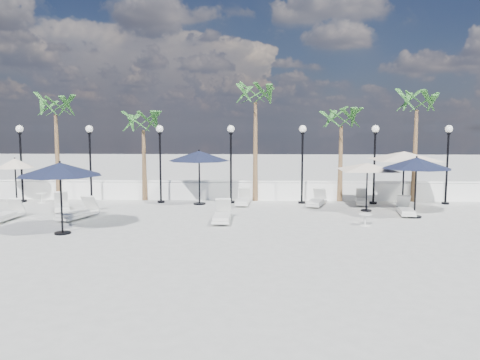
{
  "coord_description": "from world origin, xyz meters",
  "views": [
    {
      "loc": [
        1.24,
        -16.4,
        3.7
      ],
      "look_at": [
        0.56,
        3.35,
        1.5
      ],
      "focal_mm": 35.0,
      "sensor_mm": 36.0,
      "label": 1
    }
  ],
  "objects_px": {
    "lounger_6": "(406,210)",
    "lounger_4": "(317,201)",
    "parasol_navy_right": "(416,163)",
    "parasol_navy_mid": "(199,156)",
    "parasol_cream_sq_b": "(404,152)",
    "lounger_0": "(78,213)",
    "lounger_7": "(362,200)",
    "lounger_1": "(62,206)",
    "lounger_3": "(222,216)",
    "parasol_navy_left": "(60,170)",
    "parasol_cream_small": "(15,164)",
    "lounger_5": "(243,200)",
    "parasol_cream_sq_a": "(367,163)",
    "lounger_2": "(6,214)"
  },
  "relations": [
    {
      "from": "lounger_6",
      "to": "parasol_navy_right",
      "type": "relative_size",
      "value": 0.66
    },
    {
      "from": "lounger_0",
      "to": "lounger_4",
      "type": "height_order",
      "value": "lounger_0"
    },
    {
      "from": "parasol_navy_left",
      "to": "parasol_navy_right",
      "type": "relative_size",
      "value": 1.02
    },
    {
      "from": "lounger_3",
      "to": "parasol_navy_right",
      "type": "xyz_separation_m",
      "value": [
        7.94,
        1.23,
        2.0
      ]
    },
    {
      "from": "lounger_4",
      "to": "parasol_cream_sq_a",
      "type": "bearing_deg",
      "value": -12.7
    },
    {
      "from": "lounger_5",
      "to": "lounger_6",
      "type": "height_order",
      "value": "lounger_5"
    },
    {
      "from": "parasol_navy_left",
      "to": "parasol_cream_small",
      "type": "distance_m",
      "value": 8.44
    },
    {
      "from": "lounger_0",
      "to": "lounger_4",
      "type": "distance_m",
      "value": 10.76
    },
    {
      "from": "lounger_1",
      "to": "parasol_cream_small",
      "type": "bearing_deg",
      "value": 120.87
    },
    {
      "from": "lounger_2",
      "to": "parasol_cream_sq_b",
      "type": "distance_m",
      "value": 17.58
    },
    {
      "from": "parasol_navy_left",
      "to": "parasol_navy_mid",
      "type": "distance_m",
      "value": 7.71
    },
    {
      "from": "lounger_7",
      "to": "parasol_cream_sq_b",
      "type": "distance_m",
      "value": 3.02
    },
    {
      "from": "lounger_3",
      "to": "lounger_2",
      "type": "bearing_deg",
      "value": 179.84
    },
    {
      "from": "parasol_cream_small",
      "to": "lounger_4",
      "type": "bearing_deg",
      "value": -1.85
    },
    {
      "from": "lounger_4",
      "to": "parasol_navy_right",
      "type": "relative_size",
      "value": 0.7
    },
    {
      "from": "parasol_navy_left",
      "to": "parasol_cream_sq_a",
      "type": "relative_size",
      "value": 0.62
    },
    {
      "from": "lounger_1",
      "to": "lounger_3",
      "type": "bearing_deg",
      "value": -41.05
    },
    {
      "from": "lounger_5",
      "to": "lounger_2",
      "type": "bearing_deg",
      "value": -152.38
    },
    {
      "from": "lounger_7",
      "to": "parasol_cream_small",
      "type": "distance_m",
      "value": 17.14
    },
    {
      "from": "lounger_2",
      "to": "parasol_cream_sq_a",
      "type": "distance_m",
      "value": 15.36
    },
    {
      "from": "parasol_navy_mid",
      "to": "lounger_1",
      "type": "bearing_deg",
      "value": -160.82
    },
    {
      "from": "lounger_4",
      "to": "lounger_7",
      "type": "bearing_deg",
      "value": 31.5
    },
    {
      "from": "parasol_cream_sq_b",
      "to": "parasol_cream_small",
      "type": "xyz_separation_m",
      "value": [
        -18.83,
        0.54,
        -0.66
      ]
    },
    {
      "from": "parasol_navy_mid",
      "to": "parasol_cream_sq_b",
      "type": "relative_size",
      "value": 0.53
    },
    {
      "from": "lounger_2",
      "to": "parasol_cream_sq_a",
      "type": "height_order",
      "value": "parasol_cream_sq_a"
    },
    {
      "from": "lounger_6",
      "to": "lounger_4",
      "type": "bearing_deg",
      "value": 156.65
    },
    {
      "from": "lounger_7",
      "to": "lounger_0",
      "type": "bearing_deg",
      "value": -152.25
    },
    {
      "from": "lounger_5",
      "to": "lounger_4",
      "type": "bearing_deg",
      "value": 0.96
    },
    {
      "from": "lounger_0",
      "to": "lounger_2",
      "type": "bearing_deg",
      "value": -154.53
    },
    {
      "from": "parasol_cream_sq_a",
      "to": "parasol_cream_small",
      "type": "height_order",
      "value": "parasol_cream_sq_a"
    },
    {
      "from": "lounger_1",
      "to": "lounger_6",
      "type": "xyz_separation_m",
      "value": [
        15.11,
        -0.46,
        -0.01
      ]
    },
    {
      "from": "lounger_0",
      "to": "lounger_4",
      "type": "xyz_separation_m",
      "value": [
        10.17,
        3.52,
        -0.02
      ]
    },
    {
      "from": "lounger_5",
      "to": "parasol_navy_left",
      "type": "relative_size",
      "value": 0.65
    },
    {
      "from": "parasol_navy_mid",
      "to": "parasol_cream_sq_b",
      "type": "distance_m",
      "value": 9.69
    },
    {
      "from": "lounger_6",
      "to": "parasol_navy_right",
      "type": "distance_m",
      "value": 2.1
    },
    {
      "from": "lounger_0",
      "to": "lounger_5",
      "type": "distance_m",
      "value": 7.62
    },
    {
      "from": "lounger_5",
      "to": "lounger_3",
      "type": "bearing_deg",
      "value": -95.68
    },
    {
      "from": "lounger_2",
      "to": "lounger_4",
      "type": "xyz_separation_m",
      "value": [
        12.96,
        3.92,
        -0.0
      ]
    },
    {
      "from": "lounger_3",
      "to": "parasol_navy_right",
      "type": "distance_m",
      "value": 8.28
    },
    {
      "from": "lounger_2",
      "to": "lounger_3",
      "type": "distance_m",
      "value": 8.73
    },
    {
      "from": "parasol_navy_left",
      "to": "parasol_cream_small",
      "type": "height_order",
      "value": "parasol_navy_left"
    },
    {
      "from": "lounger_2",
      "to": "lounger_6",
      "type": "distance_m",
      "value": 16.56
    },
    {
      "from": "lounger_0",
      "to": "lounger_7",
      "type": "relative_size",
      "value": 1.21
    },
    {
      "from": "parasol_navy_right",
      "to": "parasol_navy_left",
      "type": "bearing_deg",
      "value": -165.27
    },
    {
      "from": "parasol_cream_sq_b",
      "to": "lounger_3",
      "type": "bearing_deg",
      "value": -154.81
    },
    {
      "from": "lounger_0",
      "to": "lounger_4",
      "type": "bearing_deg",
      "value": 36.43
    },
    {
      "from": "lounger_5",
      "to": "parasol_navy_mid",
      "type": "distance_m",
      "value": 3.0
    },
    {
      "from": "lounger_1",
      "to": "parasol_navy_right",
      "type": "distance_m",
      "value": 15.47
    },
    {
      "from": "lounger_1",
      "to": "lounger_4",
      "type": "height_order",
      "value": "lounger_1"
    },
    {
      "from": "lounger_2",
      "to": "lounger_5",
      "type": "height_order",
      "value": "lounger_2"
    }
  ]
}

